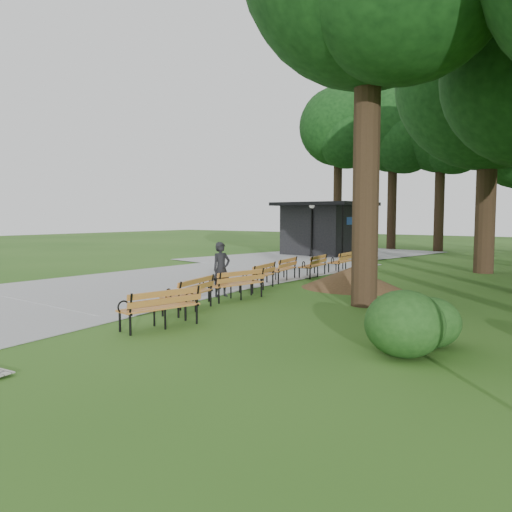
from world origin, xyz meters
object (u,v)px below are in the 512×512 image
Objects in this scene: bench_1 at (188,294)px; bench_3 at (257,276)px; lamp_post at (312,218)px; lawn_tree_2 at (490,78)px; bench_0 at (160,308)px; bench_4 at (281,269)px; dirt_mound at (351,278)px; bench_2 at (236,284)px; bench_5 at (312,266)px; kiosk at (322,229)px; person at (221,269)px; bench_6 at (341,262)px.

bench_1 and bench_3 have the same top height.
lawn_tree_2 is at bearing -15.54° from lamp_post.
bench_0 is 5.98m from bench_3.
bench_3 is 0.16× the size of lawn_tree_2.
bench_0 is at bearing 3.49° from bench_4.
dirt_mound is 3.14m from bench_3.
bench_2 is 1.00× the size of bench_3.
bench_0 is at bearing 1.77° from bench_5.
bench_1 is at bearing -104.89° from dirt_mound.
bench_0 is at bearing -68.04° from kiosk.
kiosk is 2.69× the size of bench_1.
lawn_tree_2 is (4.93, 11.25, 7.22)m from person.
bench_5 reaches higher than dirt_mound.
bench_6 is (0.40, 4.04, 0.00)m from bench_4.
bench_0 is at bearing -102.29° from lawn_tree_2.
lamp_post is 1.65× the size of bench_2.
bench_4 is (4.42, -9.96, -1.82)m from lamp_post.
bench_1 is 4.09m from bench_3.
lamp_post is at bearing -146.31° from bench_6.
bench_4 is 1.83m from bench_5.
lawn_tree_2 is at bearing 131.80° from bench_4.
bench_0 and bench_6 have the same top height.
kiosk is (-5.23, 15.75, 0.78)m from person.
dirt_mound is at bearing 43.76° from bench_5.
bench_4 is (-2.90, 0.19, 0.09)m from dirt_mound.
bench_2 is at bearing 4.13° from bench_4.
bench_5 is at bearing -60.03° from lamp_post.
bench_0 is 1.00× the size of bench_6.
bench_4 reaches higher than dirt_mound.
dirt_mound is 1.51× the size of bench_5.
dirt_mound is 1.51× the size of bench_0.
lawn_tree_2 is at bearing 169.39° from bench_2.
dirt_mound is (2.40, 3.83, -0.46)m from person.
bench_4 is (-0.50, 4.02, -0.38)m from person.
bench_2 and bench_3 have the same top height.
dirt_mound is 1.51× the size of bench_4.
lamp_post is at bearing -148.39° from bench_2.
bench_6 reaches higher than dirt_mound.
bench_2 and bench_4 have the same top height.
person is at bearing -4.19° from bench_4.
kiosk is at bearing -175.03° from bench_1.
dirt_mound is (7.32, -10.16, -1.91)m from lamp_post.
bench_6 is at bearing 120.51° from dirt_mound.
bench_2 and bench_6 have the same top height.
bench_3 and bench_5 have the same top height.
lawn_tree_2 reaches higher than kiosk.
bench_2 is at bearing -68.48° from lamp_post.
bench_3 is (-2.37, -2.06, 0.09)m from dirt_mound.
bench_2 is at bearing 6.30° from bench_3.
lamp_post reaches higher than bench_5.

